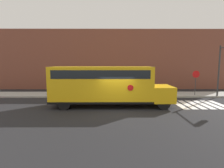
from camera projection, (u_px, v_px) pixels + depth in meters
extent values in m
plane|color=black|center=(117.00, 111.00, 12.81)|extent=(60.00, 60.00, 0.00)
cube|color=#9E9E99|center=(115.00, 94.00, 19.26)|extent=(44.00, 3.00, 0.15)
cube|color=brown|center=(114.00, 60.00, 25.26)|extent=(32.00, 4.00, 8.00)
cube|color=white|center=(179.00, 105.00, 14.83)|extent=(0.50, 3.20, 0.01)
cube|color=white|center=(187.00, 105.00, 14.83)|extent=(0.50, 3.20, 0.01)
cube|color=white|center=(195.00, 104.00, 14.83)|extent=(0.50, 3.20, 0.01)
cube|color=white|center=(203.00, 104.00, 14.84)|extent=(0.50, 3.20, 0.01)
cube|color=white|center=(212.00, 104.00, 14.84)|extent=(0.50, 3.20, 0.01)
cube|color=white|center=(220.00, 104.00, 14.84)|extent=(0.50, 3.20, 0.01)
cube|color=yellow|center=(102.00, 84.00, 14.06)|extent=(7.95, 2.50, 2.76)
cube|color=yellow|center=(161.00, 93.00, 14.17)|extent=(1.69, 2.50, 1.22)
cube|color=black|center=(102.00, 100.00, 14.21)|extent=(7.95, 2.54, 0.16)
cube|color=black|center=(102.00, 74.00, 13.96)|extent=(7.31, 2.53, 0.64)
cylinder|color=red|center=(130.00, 88.00, 12.80)|extent=(0.44, 0.02, 0.44)
cylinder|color=black|center=(156.00, 98.00, 15.31)|extent=(1.00, 0.30, 1.00)
cylinder|color=black|center=(164.00, 103.00, 13.16)|extent=(1.00, 0.30, 1.00)
cylinder|color=black|center=(71.00, 98.00, 15.27)|extent=(1.00, 0.30, 1.00)
cylinder|color=black|center=(64.00, 103.00, 13.12)|extent=(1.00, 0.30, 1.00)
cylinder|color=#38383A|center=(195.00, 85.00, 18.40)|extent=(0.07, 0.07, 2.40)
cylinder|color=red|center=(196.00, 74.00, 18.22)|extent=(0.75, 0.03, 0.75)
cylinder|color=#38383A|center=(219.00, 72.00, 17.77)|extent=(0.16, 0.16, 5.27)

